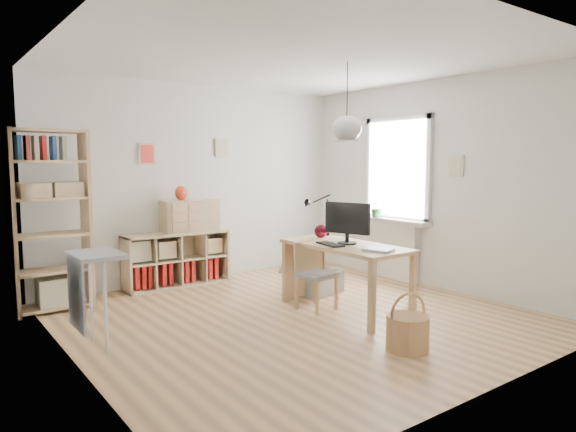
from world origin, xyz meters
TOP-DOWN VIEW (x-y plane):
  - ground at (0.00, 0.00)m, footprint 4.50×4.50m
  - room_shell at (0.55, -0.15)m, footprint 4.50×4.50m
  - window_unit at (2.23, 0.60)m, footprint 0.07×1.16m
  - radiator at (2.19, 0.60)m, footprint 0.10×0.80m
  - windowsill at (2.14, 0.60)m, footprint 0.22×1.20m
  - desk at (0.55, -0.15)m, footprint 0.70×1.50m
  - cube_shelf at (-0.47, 2.08)m, footprint 1.40×0.38m
  - tall_bookshelf at (-2.04, 1.80)m, footprint 0.80×0.38m
  - side_table at (-2.04, 0.35)m, footprint 0.40×0.55m
  - chair at (0.33, 0.13)m, footprint 0.41×0.41m
  - wicker_basket at (0.18, -1.36)m, footprint 0.38×0.37m
  - storage_chest at (0.81, 0.67)m, footprint 0.69×0.74m
  - monitor at (0.58, -0.15)m, footprint 0.22×0.51m
  - keyboard at (0.37, -0.10)m, footprint 0.20×0.40m
  - task_lamp at (0.60, 0.41)m, footprint 0.45×0.16m
  - yarn_ball at (0.65, 0.38)m, footprint 0.15×0.15m
  - paper_tray at (0.51, -0.68)m, footprint 0.30×0.33m
  - drawer_chest at (-0.25, 2.04)m, footprint 0.76×0.40m
  - red_vase at (-0.37, 2.04)m, footprint 0.16×0.16m
  - potted_plant at (2.12, 0.88)m, footprint 0.26×0.23m

SIDE VIEW (x-z plane):
  - ground at x=0.00m, z-range 0.00..0.00m
  - wicker_basket at x=0.18m, z-range -0.09..0.43m
  - storage_chest at x=0.81m, z-range -0.10..0.49m
  - cube_shelf at x=-0.47m, z-range -0.06..0.66m
  - radiator at x=2.19m, z-range 0.00..0.80m
  - chair at x=0.33m, z-range 0.05..0.81m
  - desk at x=0.55m, z-range 0.28..1.03m
  - side_table at x=-2.04m, z-range 0.24..1.09m
  - keyboard at x=0.37m, z-range 0.75..0.77m
  - paper_tray at x=0.51m, z-range 0.75..0.78m
  - yarn_ball at x=0.65m, z-range 0.75..0.90m
  - windowsill at x=2.14m, z-range 0.80..0.86m
  - drawer_chest at x=-0.25m, z-range 0.72..1.14m
  - potted_plant at x=2.12m, z-range 0.86..1.14m
  - monitor at x=0.58m, z-range 0.78..1.23m
  - task_lamp at x=0.60m, z-range 0.84..1.31m
  - tall_bookshelf at x=-2.04m, z-range 0.09..2.09m
  - red_vase at x=-0.37m, z-range 1.14..1.33m
  - window_unit at x=2.23m, z-range 0.82..2.28m
  - room_shell at x=0.55m, z-range -0.25..4.25m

